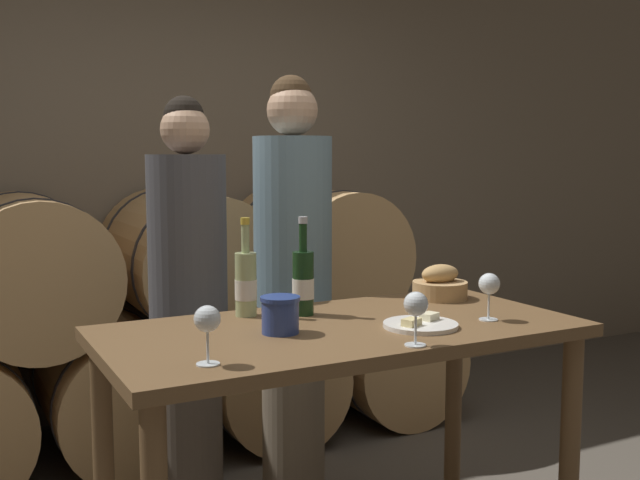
{
  "coord_description": "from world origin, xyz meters",
  "views": [
    {
      "loc": [
        -1.11,
        -1.97,
        1.45
      ],
      "look_at": [
        0.0,
        0.14,
        1.17
      ],
      "focal_mm": 42.0,
      "sensor_mm": 36.0,
      "label": 1
    }
  ],
  "objects": [
    {
      "name": "barrel_stack",
      "position": [
        -0.0,
        1.6,
        0.59
      ],
      "size": [
        2.86,
        0.96,
        1.28
      ],
      "color": "tan",
      "rests_on": "ground_plane"
    },
    {
      "name": "cheese_plate",
      "position": [
        0.2,
        -0.14,
        0.93
      ],
      "size": [
        0.23,
        0.23,
        0.04
      ],
      "color": "white",
      "rests_on": "tasting_table"
    },
    {
      "name": "stone_wall_back",
      "position": [
        0.0,
        2.2,
        1.6
      ],
      "size": [
        10.0,
        0.12,
        3.2
      ],
      "color": "gray",
      "rests_on": "ground_plane"
    },
    {
      "name": "wine_glass_left",
      "position": [
        0.06,
        -0.31,
        1.03
      ],
      "size": [
        0.07,
        0.07,
        0.15
      ],
      "color": "white",
      "rests_on": "tasting_table"
    },
    {
      "name": "person_left",
      "position": [
        -0.26,
        0.71,
        0.86
      ],
      "size": [
        0.29,
        0.29,
        1.66
      ],
      "color": "#4C4238",
      "rests_on": "ground_plane"
    },
    {
      "name": "person_right",
      "position": [
        0.17,
        0.71,
        0.91
      ],
      "size": [
        0.31,
        0.31,
        1.76
      ],
      "color": "#756651",
      "rests_on": "ground_plane"
    },
    {
      "name": "wine_glass_far_left",
      "position": [
        -0.51,
        -0.23,
        1.03
      ],
      "size": [
        0.07,
        0.07,
        0.15
      ],
      "color": "white",
      "rests_on": "tasting_table"
    },
    {
      "name": "tasting_table",
      "position": [
        0.0,
        0.0,
        0.78
      ],
      "size": [
        1.47,
        0.72,
        0.92
      ],
      "color": "brown",
      "rests_on": "ground_plane"
    },
    {
      "name": "bread_basket",
      "position": [
        0.53,
        0.21,
        0.97
      ],
      "size": [
        0.2,
        0.2,
        0.13
      ],
      "color": "tan",
      "rests_on": "tasting_table"
    },
    {
      "name": "wine_glass_center",
      "position": [
        0.45,
        -0.15,
        1.03
      ],
      "size": [
        0.07,
        0.07,
        0.15
      ],
      "color": "white",
      "rests_on": "tasting_table"
    },
    {
      "name": "wine_bottle_white",
      "position": [
        -0.21,
        0.26,
        1.03
      ],
      "size": [
        0.07,
        0.07,
        0.32
      ],
      "color": "#ADBC7F",
      "rests_on": "tasting_table"
    },
    {
      "name": "wine_bottle_red",
      "position": [
        -0.04,
        0.19,
        1.03
      ],
      "size": [
        0.07,
        0.07,
        0.32
      ],
      "color": "#193819",
      "rests_on": "tasting_table"
    },
    {
      "name": "blue_crock",
      "position": [
        -0.21,
        -0.01,
        0.98
      ],
      "size": [
        0.12,
        0.12,
        0.11
      ],
      "color": "navy",
      "rests_on": "tasting_table"
    }
  ]
}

